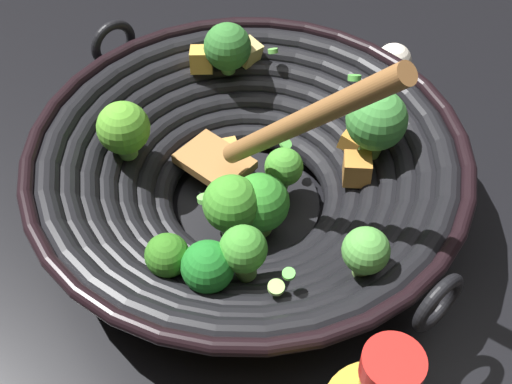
{
  "coord_description": "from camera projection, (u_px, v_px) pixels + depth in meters",
  "views": [
    {
      "loc": [
        -0.43,
        -0.06,
        0.52
      ],
      "look_at": [
        -0.0,
        -0.01,
        0.03
      ],
      "focal_mm": 47.28,
      "sensor_mm": 36.0,
      "label": 1
    }
  ],
  "objects": [
    {
      "name": "ground_plane",
      "position": [
        249.0,
        209.0,
        0.67
      ],
      "size": [
        4.0,
        4.0,
        0.0
      ],
      "primitive_type": "plane",
      "color": "black"
    },
    {
      "name": "wok",
      "position": [
        249.0,
        170.0,
        0.63
      ],
      "size": [
        0.41,
        0.41,
        0.25
      ],
      "color": "black",
      "rests_on": "ground"
    },
    {
      "name": "garlic_bulb",
      "position": [
        393.0,
        61.0,
        0.8
      ],
      "size": [
        0.04,
        0.04,
        0.04
      ],
      "primitive_type": "sphere",
      "color": "silver",
      "rests_on": "ground"
    }
  ]
}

